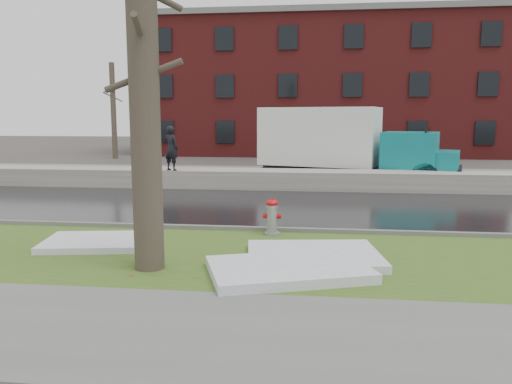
# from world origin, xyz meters

# --- Properties ---
(ground) EXTENTS (120.00, 120.00, 0.00)m
(ground) POSITION_xyz_m (0.00, 0.00, 0.00)
(ground) COLOR #47423D
(ground) RESTS_ON ground
(verge) EXTENTS (60.00, 4.50, 0.04)m
(verge) POSITION_xyz_m (0.00, -1.25, 0.02)
(verge) COLOR #2E4E1A
(verge) RESTS_ON ground
(sidewalk) EXTENTS (60.00, 3.00, 0.05)m
(sidewalk) POSITION_xyz_m (0.00, -5.00, 0.03)
(sidewalk) COLOR slate
(sidewalk) RESTS_ON ground
(road) EXTENTS (60.00, 7.00, 0.03)m
(road) POSITION_xyz_m (0.00, 4.50, 0.01)
(road) COLOR black
(road) RESTS_ON ground
(parking_lot) EXTENTS (60.00, 9.00, 0.03)m
(parking_lot) POSITION_xyz_m (0.00, 13.00, 0.01)
(parking_lot) COLOR slate
(parking_lot) RESTS_ON ground
(curb) EXTENTS (60.00, 0.15, 0.14)m
(curb) POSITION_xyz_m (0.00, 1.00, 0.07)
(curb) COLOR slate
(curb) RESTS_ON ground
(snowbank) EXTENTS (60.00, 1.60, 0.75)m
(snowbank) POSITION_xyz_m (0.00, 8.70, 0.38)
(snowbank) COLOR #ADA89E
(snowbank) RESTS_ON ground
(brick_building) EXTENTS (26.00, 12.00, 10.00)m
(brick_building) POSITION_xyz_m (2.00, 30.00, 5.00)
(brick_building) COLOR maroon
(brick_building) RESTS_ON ground
(bg_tree_left) EXTENTS (1.40, 1.62, 6.50)m
(bg_tree_left) POSITION_xyz_m (-12.00, 22.00, 3.33)
(bg_tree_left) COLOR brown
(bg_tree_left) RESTS_ON ground
(bg_tree_center) EXTENTS (1.40, 1.62, 6.50)m
(bg_tree_center) POSITION_xyz_m (-6.00, 26.00, 3.33)
(bg_tree_center) COLOR brown
(bg_tree_center) RESTS_ON ground
(fire_hydrant) EXTENTS (0.44, 0.38, 0.91)m
(fire_hydrant) POSITION_xyz_m (0.81, 0.61, 0.53)
(fire_hydrant) COLOR gray
(fire_hydrant) RESTS_ON verge
(tree) EXTENTS (1.44, 1.70, 6.92)m
(tree) POSITION_xyz_m (-1.25, -2.33, 3.52)
(tree) COLOR brown
(tree) RESTS_ON verge
(box_truck) EXTENTS (9.91, 4.50, 3.29)m
(box_truck) POSITION_xyz_m (2.99, 11.36, 1.74)
(box_truck) COLOR black
(box_truck) RESTS_ON ground
(worker) EXTENTS (0.76, 0.64, 1.77)m
(worker) POSITION_xyz_m (-3.88, 8.10, 1.64)
(worker) COLOR black
(worker) RESTS_ON snowbank
(snow_patch_near) EXTENTS (2.84, 2.33, 0.16)m
(snow_patch_near) POSITION_xyz_m (1.82, -1.41, 0.12)
(snow_patch_near) COLOR silver
(snow_patch_near) RESTS_ON verge
(snow_patch_far) EXTENTS (2.44, 1.95, 0.14)m
(snow_patch_far) POSITION_xyz_m (-3.01, -0.82, 0.11)
(snow_patch_far) COLOR silver
(snow_patch_far) RESTS_ON verge
(snow_patch_side) EXTENTS (3.23, 2.61, 0.18)m
(snow_patch_side) POSITION_xyz_m (1.37, -2.40, 0.13)
(snow_patch_side) COLOR silver
(snow_patch_side) RESTS_ON verge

